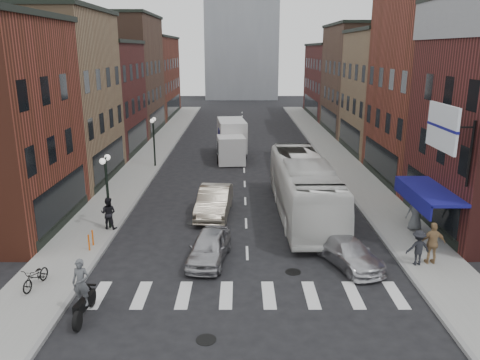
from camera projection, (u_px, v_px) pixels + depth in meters
name	position (u px, v px, depth m)	size (l,w,h in m)	color
ground	(247.00, 262.00, 21.60)	(160.00, 160.00, 0.00)	black
sidewalk_left	(151.00, 156.00, 42.76)	(3.00, 74.00, 0.15)	gray
sidewalk_right	(336.00, 156.00, 42.76)	(3.00, 74.00, 0.15)	gray
curb_left	(167.00, 157.00, 42.78)	(0.20, 74.00, 0.16)	gray
curb_right	(320.00, 157.00, 42.78)	(0.20, 74.00, 0.16)	gray
crosswalk_stripes	(249.00, 295.00, 18.71)	(12.00, 2.20, 0.01)	silver
bldg_left_mid_a	(35.00, 98.00, 33.41)	(10.30, 10.20, 12.30)	#8C6C4D
bldg_left_mid_b	(82.00, 98.00, 43.31)	(10.30, 10.20, 10.30)	#4E1E1C
bldg_left_far_a	(112.00, 75.00, 53.50)	(10.30, 12.20, 13.30)	#513628
bldg_left_far_b	(138.00, 77.00, 67.25)	(10.30, 16.20, 11.30)	maroon
bldg_right_mid_a	(456.00, 83.00, 33.15)	(10.30, 10.20, 14.30)	maroon
bldg_right_mid_b	(406.00, 92.00, 43.19)	(10.30, 10.20, 11.30)	#8C6C4D
bldg_right_far_a	(373.00, 79.00, 53.64)	(10.30, 12.20, 12.30)	#513628
bldg_right_far_b	(346.00, 80.00, 67.39)	(10.30, 16.20, 10.30)	#4E1E1C
awning_blue	(426.00, 192.00, 23.30)	(1.80, 5.00, 0.78)	navy
billboard_sign	(444.00, 129.00, 20.43)	(1.52, 3.00, 3.70)	black
streetlamp_near	(106.00, 178.00, 24.66)	(0.32, 1.22, 4.11)	black
streetlamp_far	(154.00, 133.00, 38.14)	(0.32, 1.22, 4.11)	black
bike_rack	(91.00, 240.00, 22.70)	(0.08, 0.68, 0.80)	#D8590C
box_truck	(232.00, 140.00, 41.87)	(2.85, 7.78, 3.30)	silver
motorcycle_rider	(82.00, 291.00, 16.80)	(0.69, 2.30, 2.35)	black
transit_bus	(304.00, 188.00, 27.28)	(2.86, 12.23, 3.41)	silver
sedan_left_near	(209.00, 247.00, 21.55)	(1.64, 4.07, 1.39)	#A9A8AD
sedan_left_far	(214.00, 201.00, 27.56)	(1.77, 5.09, 1.68)	#A89C88
curb_car	(348.00, 252.00, 21.21)	(1.71, 4.20, 1.22)	silver
parked_bicycle	(36.00, 277.00, 18.94)	(0.59, 1.70, 0.89)	black
ped_left_solo	(108.00, 213.00, 25.03)	(0.85, 0.49, 1.74)	black
ped_right_a	(418.00, 248.00, 20.82)	(1.06, 0.52, 1.63)	black
ped_right_b	(433.00, 243.00, 20.89)	(1.14, 0.57, 1.95)	#99764E
ped_right_c	(416.00, 212.00, 24.82)	(0.97, 0.63, 1.98)	#595D61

